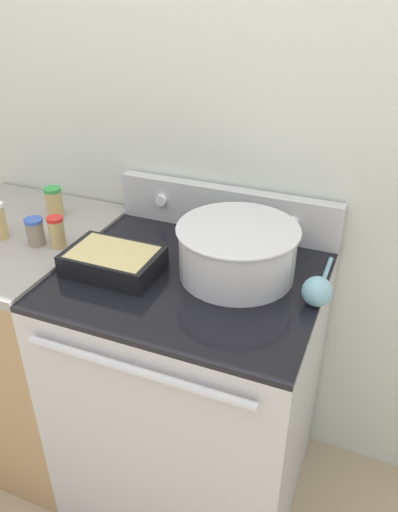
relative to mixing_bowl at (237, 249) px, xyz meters
The scene contains 10 objects.
kitchen_wall 0.41m from the mixing_bowl, 111.39° to the left, with size 8.00×0.05×2.50m.
stove_range 0.59m from the mixing_bowl, 157.31° to the right, with size 0.80×0.72×0.96m.
control_panel 0.30m from the mixing_bowl, 115.64° to the left, with size 0.80×0.07×0.16m.
side_counter 1.01m from the mixing_bowl, behind, with size 0.63×0.69×0.97m.
mixing_bowl is the anchor object (origin of this frame).
casserole_dish 0.38m from the mixing_bowl, 160.35° to the right, with size 0.28×0.19×0.07m.
ladle 0.27m from the mixing_bowl, 12.16° to the right, with size 0.09×0.30×0.09m.
spice_jar_red_cap 0.60m from the mixing_bowl, behind, with size 0.05×0.05×0.11m.
spice_jar_blue_cap 0.68m from the mixing_bowl, behind, with size 0.06×0.06×0.09m.
spice_jar_green_cap 0.75m from the mixing_bowl, behind, with size 0.06×0.06×0.11m.
Camera 1 is at (0.51, -0.84, 1.77)m, focal length 35.00 mm.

